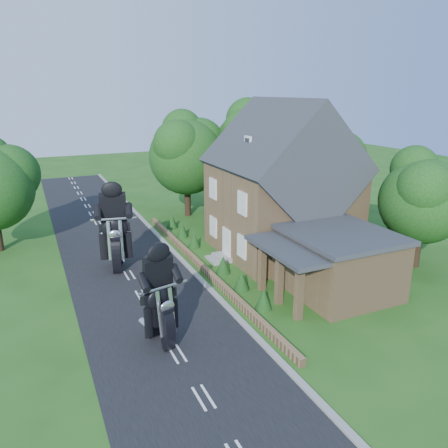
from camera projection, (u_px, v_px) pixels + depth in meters
name	position (u px, v px, depth m)	size (l,w,h in m)	color
ground	(157.00, 321.00, 21.03)	(120.00, 120.00, 0.00)	#1F4E16
road	(157.00, 321.00, 21.02)	(7.00, 80.00, 0.02)	black
kerb	(226.00, 305.00, 22.45)	(0.30, 80.00, 0.12)	gray
garden_wall	(202.00, 267.00, 27.02)	(0.30, 22.00, 0.40)	#916F4A
house	(282.00, 189.00, 29.12)	(9.54, 8.64, 10.24)	#916F4A
annex	(336.00, 261.00, 23.71)	(7.05, 5.94, 3.44)	#916F4A
tree_annex_side	(427.00, 193.00, 26.50)	(5.64, 5.20, 7.48)	black
tree_house_right	(333.00, 164.00, 33.58)	(6.51, 6.00, 8.40)	black
tree_behind_house	(258.00, 142.00, 38.85)	(7.81, 7.20, 10.08)	black
tree_behind_left	(191.00, 150.00, 37.47)	(6.94, 6.40, 9.16)	black
shrub_a	(264.00, 299.00, 22.09)	(0.90, 0.90, 1.10)	#123611
shrub_b	(242.00, 280.00, 24.26)	(0.90, 0.90, 1.10)	#123611
shrub_c	(223.00, 265.00, 26.44)	(0.90, 0.90, 1.10)	#123611
shrub_d	(194.00, 240.00, 30.79)	(0.90, 0.90, 1.10)	#123611
shrub_e	(182.00, 230.00, 32.97)	(0.90, 0.90, 1.10)	#123611
shrub_f	(172.00, 221.00, 35.14)	(0.90, 0.90, 1.10)	#123611
motorcycle_lead	(160.00, 330.00, 18.95)	(0.39, 1.53, 1.42)	black
motorcycle_follow	(117.00, 256.00, 26.97)	(0.45, 1.79, 1.67)	black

